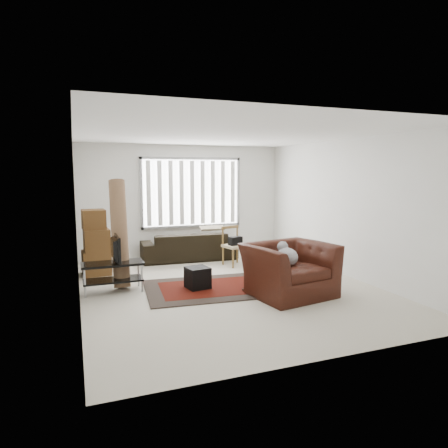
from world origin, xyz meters
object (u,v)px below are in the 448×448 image
at_px(tv_stand, 113,271).
at_px(sofa, 189,242).
at_px(side_chair, 235,244).
at_px(armchair, 289,266).
at_px(moving_boxes, 96,245).

height_order(tv_stand, sofa, sofa).
relative_size(sofa, side_chair, 2.55).
bearing_deg(armchair, sofa, 94.92).
bearing_deg(sofa, armchair, 107.86).
bearing_deg(tv_stand, moving_boxes, 98.50).
relative_size(moving_boxes, side_chair, 1.52).
bearing_deg(tv_stand, sofa, 46.49).
bearing_deg(moving_boxes, tv_stand, -81.50).
height_order(sofa, side_chair, side_chair).
bearing_deg(side_chair, sofa, 117.88).
bearing_deg(moving_boxes, sofa, 18.07).
xyz_separation_m(side_chair, armchair, (0.04, -2.32, 0.02)).
height_order(tv_stand, moving_boxes, moving_boxes).
xyz_separation_m(moving_boxes, armchair, (2.95, -2.55, -0.11)).
bearing_deg(side_chair, armchair, -101.89).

